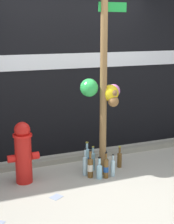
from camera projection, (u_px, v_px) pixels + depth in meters
name	position (u px, v px, depth m)	size (l,w,h in m)	color
ground_plane	(109.00, 184.00, 4.55)	(14.00, 14.00, 0.00)	#ADA899
building_wall	(71.00, 37.00, 5.38)	(10.00, 0.21, 3.76)	black
curb_strip	(82.00, 157.00, 5.40)	(8.00, 0.12, 0.08)	gray
memorial_post	(104.00, 70.00, 4.54)	(0.61, 0.34, 2.74)	olive
fire_hydrant	(23.00, 152.00, 4.51)	(0.42, 0.25, 0.84)	red
bottle_0	(105.00, 163.00, 4.94)	(0.07, 0.07, 0.31)	#337038
bottle_1	(113.00, 167.00, 4.76)	(0.06, 0.06, 0.32)	#B2DBEA
bottle_2	(93.00, 160.00, 4.97)	(0.06, 0.06, 0.36)	#93CCE0
bottle_3	(99.00, 170.00, 4.68)	(0.08, 0.08, 0.31)	#93CCE0
bottle_4	(90.00, 167.00, 4.72)	(0.08, 0.08, 0.40)	brown
bottle_5	(119.00, 159.00, 5.07)	(0.07, 0.07, 0.32)	brown
bottle_6	(87.00, 158.00, 5.03)	(0.08, 0.08, 0.40)	#93CCE0
bottle_7	(106.00, 168.00, 4.70)	(0.07, 0.07, 0.37)	brown
bottle_8	(85.00, 165.00, 4.79)	(0.07, 0.07, 0.39)	#B2DBEA
litter_1	(56.00, 197.00, 4.19)	(0.14, 0.12, 0.01)	#8C99B2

